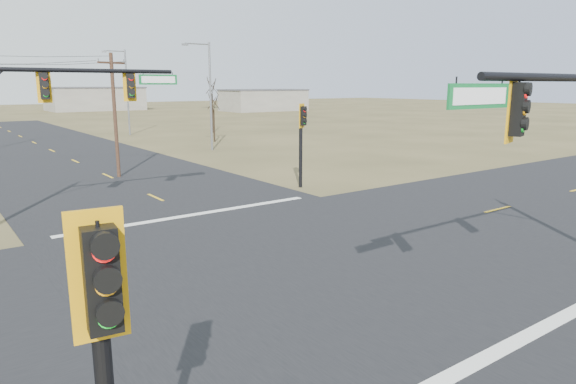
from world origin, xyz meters
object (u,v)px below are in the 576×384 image
Objects in this scene: streetlight_b at (125,88)px; bare_tree_c at (213,101)px; mast_arm_far at (47,103)px; utility_pole_near at (115,113)px; streetlight_a at (208,91)px; bare_tree_d at (212,85)px; pedestal_signal_ne at (302,127)px; pedestal_signal_sw at (104,332)px.

bare_tree_c is (4.67, -12.52, -1.31)m from streetlight_b.
mast_arm_far is 1.15× the size of utility_pole_near.
streetlight_a is (11.13, 8.88, 1.21)m from utility_pole_near.
streetlight_b reaches higher than bare_tree_c.
utility_pole_near is 1.46× the size of bare_tree_c.
utility_pole_near is 0.79× the size of streetlight_b.
bare_tree_c is at bearing -117.14° from bare_tree_d.
mast_arm_far is at bearing 155.75° from pedestal_signal_ne.
bare_tree_c is at bearing 64.29° from streetlight_a.
streetlight_b reaches higher than utility_pole_near.
mast_arm_far reaches higher than pedestal_signal_ne.
bare_tree_c reaches higher than pedestal_signal_ne.
bare_tree_d is at bearing -3.60° from streetlight_b.
streetlight_b is 1.37× the size of bare_tree_d.
streetlight_a is (16.88, 18.45, 0.24)m from mast_arm_far.
pedestal_signal_sw is at bearing -119.30° from bare_tree_c.
pedestal_signal_ne is 1.03× the size of pedestal_signal_sw.
utility_pole_near is 29.17m from streetlight_b.
pedestal_signal_sw is 59.03m from bare_tree_d.
streetlight_a reaches higher than bare_tree_d.
bare_tree_d is (19.57, 24.22, 1.63)m from utility_pole_near.
mast_arm_far is 1.25× the size of bare_tree_d.
bare_tree_d is at bearing 51.07° from utility_pole_near.
bare_tree_c reaches higher than pedestal_signal_sw.
utility_pole_near is at bearing 79.68° from pedestal_signal_sw.
pedestal_signal_sw is at bearing -113.34° from streetlight_a.
streetlight_b is (2.74, 36.88, 2.01)m from pedestal_signal_ne.
mast_arm_far is at bearing -121.02° from utility_pole_near.
pedestal_signal_sw is at bearing -156.78° from pedestal_signal_ne.
streetlight_a is at bearing 38.58° from utility_pole_near.
utility_pole_near is 1.09× the size of bare_tree_d.
pedestal_signal_sw is 0.88× the size of bare_tree_c.
pedestal_signal_ne is 35.98m from bare_tree_d.
streetlight_b is at bearing 161.81° from bare_tree_d.
bare_tree_c is at bearing -54.95° from streetlight_b.
pedestal_signal_ne is (13.10, 0.04, -1.59)m from mast_arm_far.
streetlight_a is 17.52m from bare_tree_d.
utility_pole_near is (8.95, 27.40, 0.71)m from pedestal_signal_sw.
pedestal_signal_ne is 18.89m from streetlight_a.
mast_arm_far is at bearing -126.84° from streetlight_a.
streetlight_b reaches higher than mast_arm_far.
mast_arm_far is 1.91× the size of pedestal_signal_sw.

